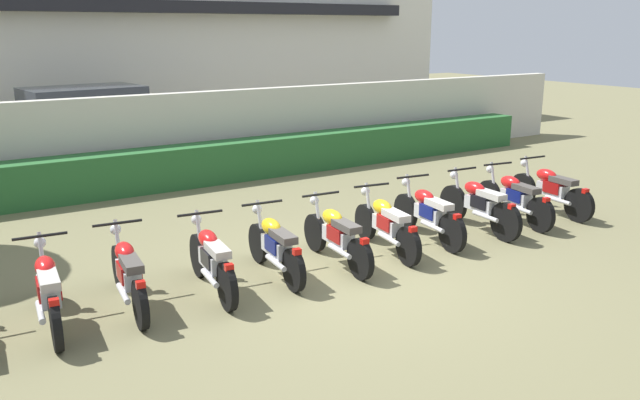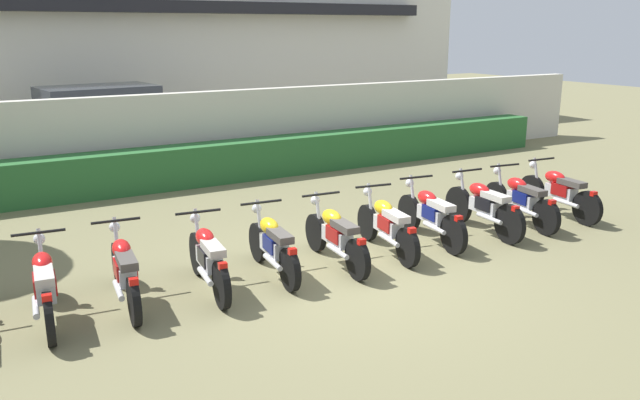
{
  "view_description": "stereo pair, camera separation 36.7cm",
  "coord_description": "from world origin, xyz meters",
  "px_view_note": "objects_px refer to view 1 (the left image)",
  "views": [
    {
      "loc": [
        -4.8,
        -6.78,
        3.27
      ],
      "look_at": [
        0.0,
        0.83,
        0.86
      ],
      "focal_mm": 36.07,
      "sensor_mm": 36.0,
      "label": 1
    },
    {
      "loc": [
        -4.49,
        -6.97,
        3.27
      ],
      "look_at": [
        0.0,
        0.83,
        0.86
      ],
      "focal_mm": 36.07,
      "sensor_mm": 36.0,
      "label": 2
    }
  ],
  "objects_px": {
    "motorcycle_in_row_1": "(48,289)",
    "motorcycle_in_row_3": "(212,259)",
    "motorcycle_in_row_5": "(337,235)",
    "motorcycle_in_row_6": "(386,224)",
    "motorcycle_in_row_2": "(128,273)",
    "motorcycle_in_row_10": "(551,189)",
    "parked_car": "(92,125)",
    "motorcycle_in_row_8": "(479,204)",
    "motorcycle_in_row_4": "(275,245)",
    "motorcycle_in_row_9": "(514,197)",
    "motorcycle_in_row_7": "(428,213)"
  },
  "relations": [
    {
      "from": "motorcycle_in_row_1",
      "to": "motorcycle_in_row_3",
      "type": "xyz_separation_m",
      "value": [
        1.93,
        -0.07,
        0.0
      ]
    },
    {
      "from": "motorcycle_in_row_5",
      "to": "motorcycle_in_row_6",
      "type": "xyz_separation_m",
      "value": [
        0.92,
        0.05,
        0.0
      ]
    },
    {
      "from": "motorcycle_in_row_2",
      "to": "motorcycle_in_row_10",
      "type": "relative_size",
      "value": 0.98
    },
    {
      "from": "parked_car",
      "to": "motorcycle_in_row_6",
      "type": "distance_m",
      "value": 9.5
    },
    {
      "from": "motorcycle_in_row_1",
      "to": "motorcycle_in_row_8",
      "type": "xyz_separation_m",
      "value": [
        6.71,
        -0.02,
        0.01
      ]
    },
    {
      "from": "parked_car",
      "to": "motorcycle_in_row_8",
      "type": "xyz_separation_m",
      "value": [
        4.0,
        -9.24,
        -0.48
      ]
    },
    {
      "from": "motorcycle_in_row_4",
      "to": "motorcycle_in_row_6",
      "type": "xyz_separation_m",
      "value": [
        1.87,
        -0.03,
        0.0
      ]
    },
    {
      "from": "motorcycle_in_row_4",
      "to": "motorcycle_in_row_9",
      "type": "relative_size",
      "value": 0.93
    },
    {
      "from": "motorcycle_in_row_3",
      "to": "motorcycle_in_row_4",
      "type": "bearing_deg",
      "value": -80.23
    },
    {
      "from": "motorcycle_in_row_1",
      "to": "motorcycle_in_row_6",
      "type": "distance_m",
      "value": 4.75
    },
    {
      "from": "motorcycle_in_row_3",
      "to": "motorcycle_in_row_1",
      "type": "bearing_deg",
      "value": 93.85
    },
    {
      "from": "motorcycle_in_row_1",
      "to": "motorcycle_in_row_2",
      "type": "xyz_separation_m",
      "value": [
        0.91,
        0.05,
        -0.0
      ]
    },
    {
      "from": "motorcycle_in_row_6",
      "to": "motorcycle_in_row_7",
      "type": "xyz_separation_m",
      "value": [
        0.9,
        0.08,
        0.01
      ]
    },
    {
      "from": "parked_car",
      "to": "motorcycle_in_row_5",
      "type": "distance_m",
      "value": 9.39
    },
    {
      "from": "motorcycle_in_row_6",
      "to": "motorcycle_in_row_7",
      "type": "distance_m",
      "value": 0.91
    },
    {
      "from": "motorcycle_in_row_7",
      "to": "motorcycle_in_row_9",
      "type": "distance_m",
      "value": 1.94
    },
    {
      "from": "motorcycle_in_row_2",
      "to": "motorcycle_in_row_6",
      "type": "distance_m",
      "value": 3.85
    },
    {
      "from": "motorcycle_in_row_3",
      "to": "motorcycle_in_row_5",
      "type": "bearing_deg",
      "value": -84.4
    },
    {
      "from": "motorcycle_in_row_8",
      "to": "motorcycle_in_row_9",
      "type": "relative_size",
      "value": 1.0
    },
    {
      "from": "motorcycle_in_row_7",
      "to": "motorcycle_in_row_10",
      "type": "bearing_deg",
      "value": -82.95
    },
    {
      "from": "motorcycle_in_row_3",
      "to": "motorcycle_in_row_8",
      "type": "xyz_separation_m",
      "value": [
        4.77,
        0.05,
        0.01
      ]
    },
    {
      "from": "motorcycle_in_row_3",
      "to": "motorcycle_in_row_7",
      "type": "bearing_deg",
      "value": -82.22
    },
    {
      "from": "motorcycle_in_row_2",
      "to": "motorcycle_in_row_4",
      "type": "bearing_deg",
      "value": -86.1
    },
    {
      "from": "parked_car",
      "to": "motorcycle_in_row_4",
      "type": "distance_m",
      "value": 9.25
    },
    {
      "from": "motorcycle_in_row_1",
      "to": "motorcycle_in_row_3",
      "type": "height_order",
      "value": "motorcycle_in_row_3"
    },
    {
      "from": "motorcycle_in_row_7",
      "to": "motorcycle_in_row_9",
      "type": "relative_size",
      "value": 0.99
    },
    {
      "from": "motorcycle_in_row_4",
      "to": "motorcycle_in_row_9",
      "type": "xyz_separation_m",
      "value": [
        4.72,
        0.02,
        0.01
      ]
    },
    {
      "from": "motorcycle_in_row_3",
      "to": "motorcycle_in_row_9",
      "type": "relative_size",
      "value": 0.94
    },
    {
      "from": "motorcycle_in_row_1",
      "to": "motorcycle_in_row_9",
      "type": "xyz_separation_m",
      "value": [
        7.6,
        0.01,
        0.0
      ]
    },
    {
      "from": "motorcycle_in_row_3",
      "to": "motorcycle_in_row_7",
      "type": "distance_m",
      "value": 3.73
    },
    {
      "from": "motorcycle_in_row_8",
      "to": "motorcycle_in_row_10",
      "type": "xyz_separation_m",
      "value": [
        1.89,
        0.07,
        -0.01
      ]
    },
    {
      "from": "motorcycle_in_row_6",
      "to": "motorcycle_in_row_4",
      "type": "bearing_deg",
      "value": 97.39
    },
    {
      "from": "motorcycle_in_row_7",
      "to": "motorcycle_in_row_8",
      "type": "relative_size",
      "value": 0.99
    },
    {
      "from": "motorcycle_in_row_1",
      "to": "motorcycle_in_row_10",
      "type": "distance_m",
      "value": 8.59
    },
    {
      "from": "motorcycle_in_row_4",
      "to": "motorcycle_in_row_1",
      "type": "bearing_deg",
      "value": 94.87
    },
    {
      "from": "motorcycle_in_row_8",
      "to": "motorcycle_in_row_9",
      "type": "bearing_deg",
      "value": -83.42
    },
    {
      "from": "motorcycle_in_row_5",
      "to": "motorcycle_in_row_6",
      "type": "bearing_deg",
      "value": -82.87
    },
    {
      "from": "motorcycle_in_row_5",
      "to": "motorcycle_in_row_3",
      "type": "bearing_deg",
      "value": 93.83
    },
    {
      "from": "motorcycle_in_row_5",
      "to": "motorcycle_in_row_8",
      "type": "height_order",
      "value": "motorcycle_in_row_8"
    },
    {
      "from": "motorcycle_in_row_4",
      "to": "motorcycle_in_row_2",
      "type": "bearing_deg",
      "value": 93.48
    },
    {
      "from": "parked_car",
      "to": "motorcycle_in_row_7",
      "type": "xyz_separation_m",
      "value": [
        2.96,
        -9.18,
        -0.49
      ]
    },
    {
      "from": "motorcycle_in_row_2",
      "to": "motorcycle_in_row_3",
      "type": "relative_size",
      "value": 1.05
    },
    {
      "from": "motorcycle_in_row_5",
      "to": "motorcycle_in_row_7",
      "type": "distance_m",
      "value": 1.83
    },
    {
      "from": "motorcycle_in_row_2",
      "to": "motorcycle_in_row_5",
      "type": "distance_m",
      "value": 2.93
    },
    {
      "from": "motorcycle_in_row_1",
      "to": "motorcycle_in_row_2",
      "type": "height_order",
      "value": "motorcycle_in_row_1"
    },
    {
      "from": "motorcycle_in_row_7",
      "to": "motorcycle_in_row_8",
      "type": "bearing_deg",
      "value": -86.75
    },
    {
      "from": "parked_car",
      "to": "motorcycle_in_row_7",
      "type": "distance_m",
      "value": 9.65
    },
    {
      "from": "motorcycle_in_row_6",
      "to": "motorcycle_in_row_8",
      "type": "xyz_separation_m",
      "value": [
        1.95,
        0.01,
        0.02
      ]
    },
    {
      "from": "motorcycle_in_row_4",
      "to": "motorcycle_in_row_7",
      "type": "distance_m",
      "value": 2.78
    },
    {
      "from": "motorcycle_in_row_7",
      "to": "motorcycle_in_row_8",
      "type": "height_order",
      "value": "motorcycle_in_row_8"
    }
  ]
}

